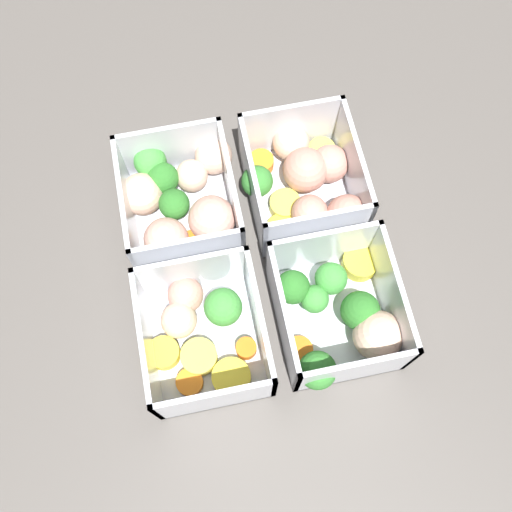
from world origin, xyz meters
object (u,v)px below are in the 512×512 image
at_px(container_far_right, 341,314).
at_px(container_near_left, 180,200).
at_px(container_far_left, 306,182).
at_px(container_near_right, 202,330).

bearing_deg(container_far_right, container_near_left, -138.77).
bearing_deg(container_far_right, container_far_left, 179.71).
xyz_separation_m(container_far_left, container_far_right, (0.15, -0.00, 0.00)).
bearing_deg(container_far_left, container_near_left, -91.95).
height_order(container_near_left, container_far_left, same).
distance_m(container_near_left, container_near_right, 0.14).
height_order(container_near_left, container_near_right, same).
relative_size(container_near_right, container_far_right, 0.95).
bearing_deg(container_near_right, container_far_right, 84.85).
relative_size(container_near_left, container_far_left, 0.90).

